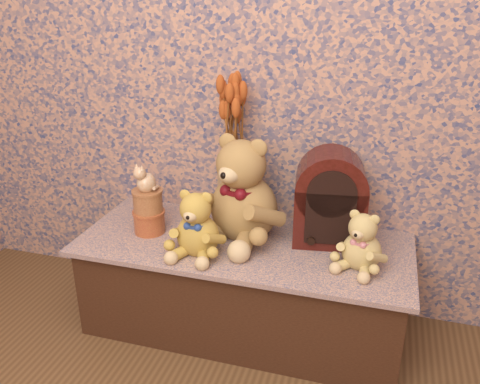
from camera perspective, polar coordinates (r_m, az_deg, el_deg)
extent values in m
cube|color=#374372|center=(2.06, 2.73, 20.36)|extent=(3.00, 0.10, 2.60)
cube|color=navy|center=(2.14, 0.38, -10.62)|extent=(1.35, 0.57, 0.41)
cylinder|color=tan|center=(2.15, -0.80, -0.76)|extent=(0.14, 0.14, 0.22)
cylinder|color=#C7793A|center=(2.13, -10.42, -3.39)|extent=(0.15, 0.15, 0.09)
cylinder|color=tan|center=(2.09, -10.60, -1.06)|extent=(0.13, 0.13, 0.09)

